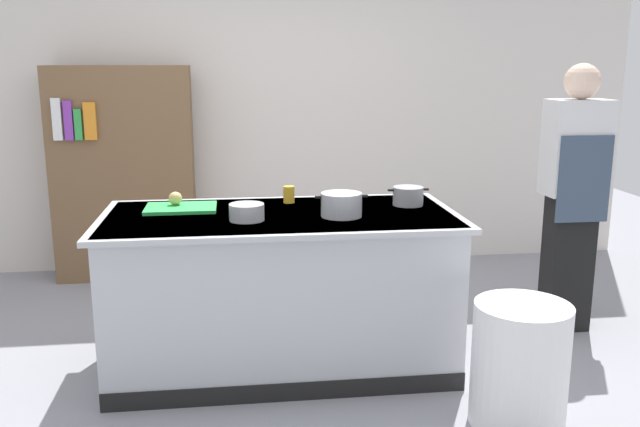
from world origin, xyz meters
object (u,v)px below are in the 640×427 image
object	(u,v)px
juice_cup	(289,194)
bookshelf	(123,174)
sauce_pan	(408,196)
onion	(175,198)
mixing_bowl	(247,212)
person_chef	(573,193)
stock_pot	(341,205)
trash_bin	(520,365)

from	to	relation	value
juice_cup	bookshelf	world-z (taller)	bookshelf
sauce_pan	juice_cup	bearing A→B (deg)	167.00
onion	juice_cup	size ratio (longest dim) A/B	0.77
onion	juice_cup	world-z (taller)	juice_cup
mixing_bowl	person_chef	distance (m)	2.13
sauce_pan	mixing_bowl	world-z (taller)	sauce_pan
stock_pot	person_chef	xyz separation A→B (m)	(1.56, 0.42, -0.05)
onion	mixing_bowl	distance (m)	0.54
stock_pot	sauce_pan	distance (m)	0.50
mixing_bowl	trash_bin	size ratio (longest dim) A/B	0.31
person_chef	onion	bearing A→B (deg)	72.66
trash_bin	person_chef	distance (m)	1.51
onion	person_chef	bearing A→B (deg)	2.27
juice_cup	trash_bin	xyz separation A→B (m)	(1.02, -1.11, -0.64)
onion	sauce_pan	bearing A→B (deg)	-3.40
bookshelf	onion	bearing A→B (deg)	-71.20
stock_pot	juice_cup	bearing A→B (deg)	122.21
mixing_bowl	bookshelf	distance (m)	2.15
mixing_bowl	trash_bin	xyz separation A→B (m)	(1.28, -0.68, -0.64)
onion	trash_bin	xyz separation A→B (m)	(1.68, -1.03, -0.65)
onion	stock_pot	size ratio (longest dim) A/B	0.27
mixing_bowl	onion	bearing A→B (deg)	138.51
sauce_pan	person_chef	size ratio (longest dim) A/B	0.14
onion	bookshelf	bearing A→B (deg)	108.80
stock_pot	mixing_bowl	size ratio (longest dim) A/B	1.55
onion	stock_pot	distance (m)	0.97
sauce_pan	stock_pot	bearing A→B (deg)	-150.77
mixing_bowl	bookshelf	world-z (taller)	bookshelf
onion	sauce_pan	size ratio (longest dim) A/B	0.32
juice_cup	trash_bin	world-z (taller)	juice_cup
mixing_bowl	person_chef	world-z (taller)	person_chef
sauce_pan	juice_cup	world-z (taller)	sauce_pan
stock_pot	mixing_bowl	world-z (taller)	stock_pot
bookshelf	mixing_bowl	bearing A→B (deg)	-64.10
person_chef	bookshelf	world-z (taller)	person_chef
stock_pot	bookshelf	xyz separation A→B (m)	(-1.46, 1.90, -0.11)
onion	juice_cup	xyz separation A→B (m)	(0.66, 0.08, -0.01)
stock_pot	person_chef	distance (m)	1.62
mixing_bowl	juice_cup	size ratio (longest dim) A/B	1.88
onion	juice_cup	distance (m)	0.67
person_chef	sauce_pan	bearing A→B (deg)	79.41
sauce_pan	person_chef	bearing A→B (deg)	9.03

